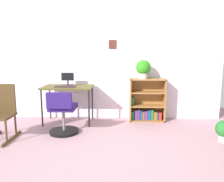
# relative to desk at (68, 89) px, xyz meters

# --- Properties ---
(ground_plane) EXTENTS (6.24, 6.24, 0.00)m
(ground_plane) POSITION_rel_desk_xyz_m (0.59, -1.74, -0.69)
(ground_plane) COLOR #B38793
(wall_back) EXTENTS (5.20, 0.12, 2.47)m
(wall_back) POSITION_rel_desk_xyz_m (0.59, 0.41, 0.55)
(wall_back) COLOR silver
(wall_back) RESTS_ON ground_plane
(desk) EXTENTS (0.99, 0.60, 0.75)m
(desk) POSITION_rel_desk_xyz_m (0.00, 0.00, 0.00)
(desk) COLOR #504B1F
(desk) RESTS_ON ground_plane
(monitor) EXTENTS (0.25, 0.20, 0.26)m
(monitor) POSITION_rel_desk_xyz_m (-0.02, 0.11, 0.18)
(monitor) COLOR #262628
(monitor) RESTS_ON desk
(keyboard) EXTENTS (0.41, 0.14, 0.02)m
(keyboard) POSITION_rel_desk_xyz_m (-0.03, -0.10, 0.07)
(keyboard) COLOR #341E27
(keyboard) RESTS_ON desk
(office_chair) EXTENTS (0.52, 0.55, 0.78)m
(office_chair) POSITION_rel_desk_xyz_m (0.05, -0.66, -0.35)
(office_chair) COLOR black
(office_chair) RESTS_ON ground_plane
(rocking_chair) EXTENTS (0.42, 0.64, 0.91)m
(rocking_chair) POSITION_rel_desk_xyz_m (-0.91, -0.89, -0.23)
(rocking_chair) COLOR #47331A
(rocking_chair) RESTS_ON ground_plane
(bookshelf_low) EXTENTS (0.72, 0.30, 0.89)m
(bookshelf_low) POSITION_rel_desk_xyz_m (1.61, 0.22, -0.30)
(bookshelf_low) COLOR #9D6936
(bookshelf_low) RESTS_ON ground_plane
(potted_plant_on_shelf) EXTENTS (0.30, 0.30, 0.38)m
(potted_plant_on_shelf) POSITION_rel_desk_xyz_m (1.51, 0.16, 0.41)
(potted_plant_on_shelf) COLOR #B7B2A8
(potted_plant_on_shelf) RESTS_ON bookshelf_low
(potted_plant_floor) EXTENTS (0.27, 0.27, 0.35)m
(potted_plant_floor) POSITION_rel_desk_xyz_m (2.73, -0.91, -0.49)
(potted_plant_floor) COLOR #B7B2A8
(potted_plant_floor) RESTS_ON ground_plane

